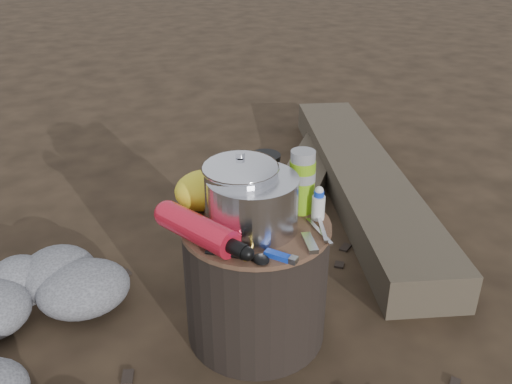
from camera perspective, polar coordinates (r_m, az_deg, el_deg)
name	(u,v)px	position (r m, az deg, el deg)	size (l,w,h in m)	color
ground	(256,330)	(1.73, 0.00, -14.27)	(60.00, 60.00, 0.00)	#2D2116
stump	(256,280)	(1.61, 0.00, -9.19)	(0.41, 0.41, 0.38)	black
rock_ring	(44,357)	(1.61, -21.32, -15.77)	(0.44, 0.96, 0.19)	slate
log_main	(361,178)	(2.51, 10.95, 1.41)	(0.29, 1.74, 0.15)	#40372A
log_small	(310,170)	(2.63, 5.62, 2.34)	(0.19, 1.05, 0.09)	#40372A
foil_windscreen	(253,203)	(1.45, -0.35, -1.18)	(0.25, 0.25, 0.15)	silver
camping_pot	(241,191)	(1.46, -1.61, 0.12)	(0.20, 0.20, 0.20)	silver
fuel_bottle	(198,229)	(1.42, -6.12, -3.87)	(0.08, 0.31, 0.08)	red
thermos	(302,182)	(1.54, 4.84, 1.08)	(0.07, 0.07, 0.18)	#71A915
travel_mug	(265,175)	(1.63, 0.95, 1.75)	(0.09, 0.09, 0.13)	black
stuff_sack	(204,190)	(1.57, -5.50, 0.18)	(0.17, 0.14, 0.11)	yellow
food_pouch	(228,178)	(1.61, -2.97, 1.51)	(0.11, 0.02, 0.13)	navy
lighter	(278,255)	(1.36, 2.29, -6.64)	(0.02, 0.09, 0.02)	#1338BC
multitool	(310,243)	(1.42, 5.64, -5.33)	(0.02, 0.09, 0.01)	#AFAFB4
pot_grabber	(319,230)	(1.47, 6.63, -4.00)	(0.04, 0.14, 0.01)	#AFAFB4
spork	(232,255)	(1.36, -2.55, -6.64)	(0.03, 0.16, 0.01)	black
squeeze_bottle	(318,205)	(1.52, 6.54, -1.32)	(0.04, 0.04, 0.09)	silver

